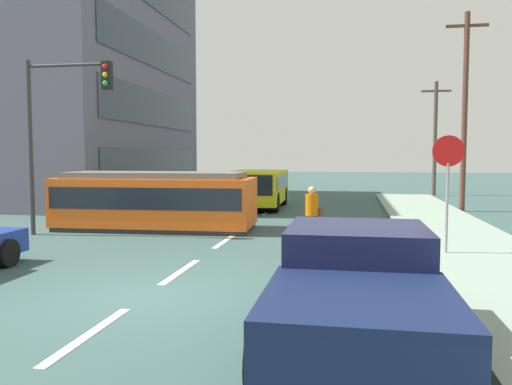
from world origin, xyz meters
TOP-DOWN VIEW (x-y plane):
  - ground_plane at (0.00, 10.00)m, footprint 120.00×120.00m
  - sidewalk_curb_right at (6.80, 6.00)m, footprint 3.20×36.00m
  - lane_stripe_0 at (0.00, -2.00)m, footprint 0.16×2.40m
  - lane_stripe_1 at (0.00, 2.00)m, footprint 0.16×2.40m
  - lane_stripe_2 at (0.00, 6.00)m, footprint 0.16×2.40m
  - lane_stripe_3 at (0.00, 14.04)m, footprint 0.16×2.40m
  - lane_stripe_4 at (0.00, 20.04)m, footprint 0.16×2.40m
  - corner_building at (-14.10, 18.72)m, footprint 14.08×15.64m
  - streetcar_tram at (-2.93, 8.04)m, footprint 6.76×2.79m
  - city_bus at (-0.79, 15.58)m, footprint 2.66×5.67m
  - pedestrian_crossing at (2.58, 5.74)m, footprint 0.48×0.36m
  - pickup_truck_parked at (3.72, -1.81)m, footprint 2.29×5.00m
  - stop_sign at (5.96, 4.62)m, footprint 0.76×0.07m
  - traffic_light_mast at (-5.27, 6.15)m, footprint 2.85×0.33m
  - utility_pole_mid at (8.60, 15.81)m, footprint 1.80×0.24m
  - utility_pole_far at (8.85, 25.38)m, footprint 1.80×0.24m

SIDE VIEW (x-z plane):
  - ground_plane at x=0.00m, z-range 0.00..0.00m
  - lane_stripe_0 at x=0.00m, z-range 0.00..0.01m
  - lane_stripe_1 at x=0.00m, z-range 0.00..0.01m
  - lane_stripe_2 at x=0.00m, z-range 0.00..0.01m
  - lane_stripe_3 at x=0.00m, z-range 0.00..0.01m
  - lane_stripe_4 at x=0.00m, z-range 0.00..0.01m
  - sidewalk_curb_right at x=6.80m, z-range 0.00..0.14m
  - pickup_truck_parked at x=3.72m, z-range 0.02..1.57m
  - pedestrian_crossing at x=2.58m, z-range 0.11..1.78m
  - streetcar_tram at x=-2.93m, z-range 0.03..1.99m
  - city_bus at x=-0.79m, z-range 0.13..1.90m
  - stop_sign at x=5.96m, z-range 0.75..3.63m
  - utility_pole_far at x=8.85m, z-range 0.18..7.31m
  - traffic_light_mast at x=-5.27m, z-range 1.08..6.58m
  - utility_pole_mid at x=8.60m, z-range 0.18..9.01m
  - corner_building at x=-14.10m, z-range 0.00..16.00m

